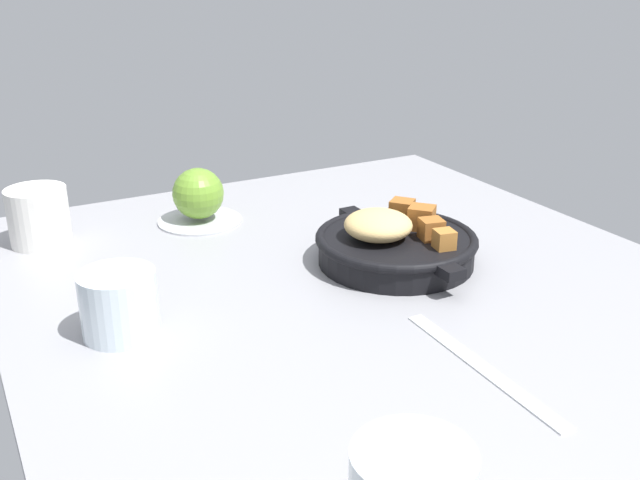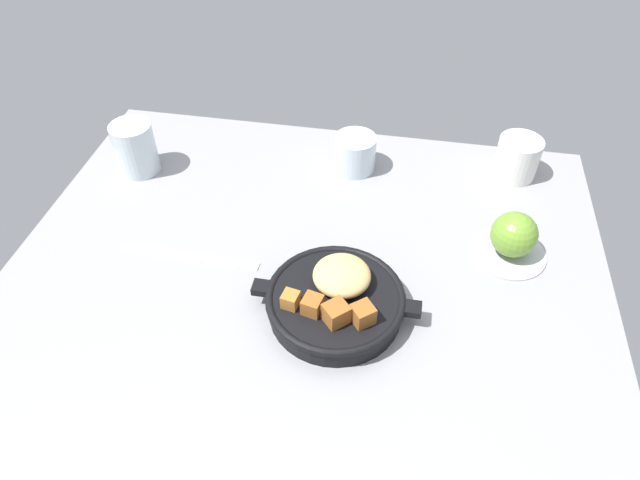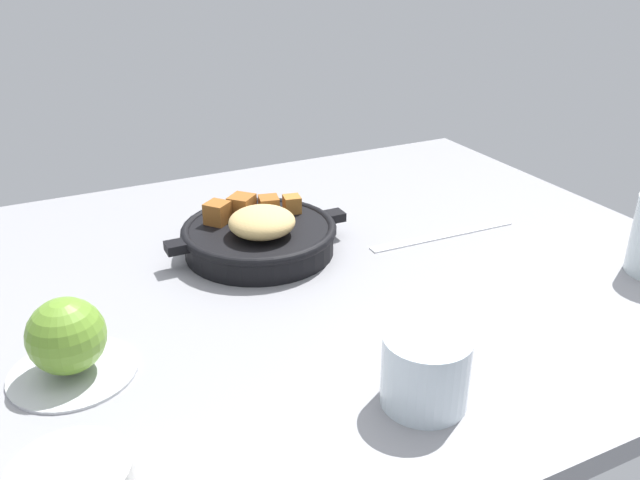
% 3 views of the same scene
% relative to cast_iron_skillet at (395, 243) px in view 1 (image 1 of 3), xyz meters
% --- Properties ---
extents(ground_plane, '(0.94, 0.78, 0.02)m').
position_rel_cast_iron_skillet_xyz_m(ground_plane, '(-0.06, 0.07, -0.04)').
color(ground_plane, gray).
extents(cast_iron_skillet, '(0.24, 0.20, 0.07)m').
position_rel_cast_iron_skillet_xyz_m(cast_iron_skillet, '(0.00, 0.00, 0.00)').
color(cast_iron_skillet, black).
rests_on(cast_iron_skillet, ground_plane).
extents(saucer_plate, '(0.12, 0.12, 0.01)m').
position_rel_cast_iron_skillet_xyz_m(saucer_plate, '(0.25, 0.16, -0.02)').
color(saucer_plate, '#B7BABF').
rests_on(saucer_plate, ground_plane).
extents(red_apple, '(0.07, 0.07, 0.07)m').
position_rel_cast_iron_skillet_xyz_m(red_apple, '(0.25, 0.16, 0.02)').
color(red_apple, olive).
rests_on(red_apple, saucer_plate).
extents(butter_knife, '(0.22, 0.02, 0.00)m').
position_rel_cast_iron_skillet_xyz_m(butter_knife, '(-0.24, 0.07, -0.02)').
color(butter_knife, silver).
rests_on(butter_knife, ground_plane).
extents(water_glass_short, '(0.08, 0.08, 0.07)m').
position_rel_cast_iron_skillet_xyz_m(water_glass_short, '(-0.02, 0.34, 0.01)').
color(water_glass_short, silver).
rests_on(water_glass_short, ground_plane).
extents(ceramic_mug_white, '(0.08, 0.08, 0.08)m').
position_rel_cast_iron_skillet_xyz_m(ceramic_mug_white, '(0.27, 0.38, 0.01)').
color(ceramic_mug_white, silver).
rests_on(ceramic_mug_white, ground_plane).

